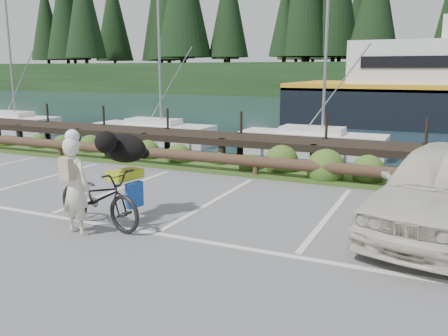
{
  "coord_description": "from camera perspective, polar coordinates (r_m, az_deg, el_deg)",
  "views": [
    {
      "loc": [
        4.53,
        -7.27,
        2.91
      ],
      "look_at": [
        0.88,
        0.62,
        1.1
      ],
      "focal_mm": 38.0,
      "sensor_mm": 36.0,
      "label": 1
    }
  ],
  "objects": [
    {
      "name": "harbor_backdrop",
      "position": [
        85.94,
        22.31,
        8.98
      ],
      "size": [
        170.0,
        160.0,
        30.0
      ],
      "color": "#19303C",
      "rests_on": "ground"
    },
    {
      "name": "vegetation_strip",
      "position": [
        13.66,
        4.87,
        -0.35
      ],
      "size": [
        34.0,
        1.6,
        0.1
      ],
      "primitive_type": "cube",
      "color": "#3D5B21",
      "rests_on": "ground"
    },
    {
      "name": "ground",
      "position": [
        9.05,
        -6.79,
        -7.08
      ],
      "size": [
        72.0,
        72.0,
        0.0
      ],
      "primitive_type": "plane",
      "color": "#5E5E60"
    },
    {
      "name": "cyclist",
      "position": [
        8.82,
        -17.44,
        -2.13
      ],
      "size": [
        0.7,
        0.53,
        1.75
      ],
      "primitive_type": "imported",
      "rotation": [
        0.0,
        0.0,
        2.96
      ],
      "color": "silver",
      "rests_on": "ground"
    },
    {
      "name": "parked_car",
      "position": [
        9.29,
        25.25,
        -2.28
      ],
      "size": [
        3.0,
        5.22,
        1.67
      ],
      "primitive_type": "imported",
      "rotation": [
        0.0,
        0.0,
        -0.22
      ],
      "color": "beige",
      "rests_on": "ground"
    },
    {
      "name": "bicycle",
      "position": [
        9.2,
        -14.87,
        -3.45
      ],
      "size": [
        2.23,
        1.12,
        1.12
      ],
      "primitive_type": "imported",
      "rotation": [
        0.0,
        0.0,
        1.39
      ],
      "color": "black",
      "rests_on": "ground"
    },
    {
      "name": "dog",
      "position": [
        9.46,
        -11.97,
        2.37
      ],
      "size": [
        0.66,
        1.07,
        0.58
      ],
      "primitive_type": "ellipsoid",
      "rotation": [
        0.0,
        0.0,
        1.39
      ],
      "color": "black",
      "rests_on": "bicycle"
    },
    {
      "name": "log_rail",
      "position": [
        13.04,
        3.82,
        -1.15
      ],
      "size": [
        32.0,
        0.3,
        0.6
      ],
      "primitive_type": null,
      "color": "#443021",
      "rests_on": "ground"
    }
  ]
}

